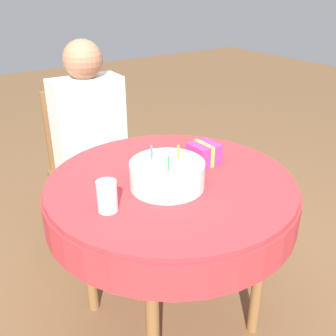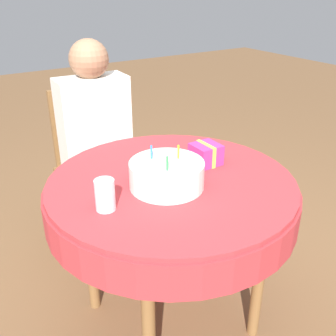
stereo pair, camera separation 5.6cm
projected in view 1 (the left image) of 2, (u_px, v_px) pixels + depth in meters
name	position (u px, v px, depth m)	size (l,w,h in m)	color
ground_plane	(171.00, 318.00, 1.90)	(12.00, 12.00, 0.00)	brown
dining_table	(171.00, 199.00, 1.61)	(1.02, 1.02, 0.76)	#BC3338
chair	(88.00, 162.00, 2.35)	(0.44, 0.44, 0.92)	brown
person	(90.00, 130.00, 2.18)	(0.39, 0.29, 1.21)	#9E7051
birthday_cake	(167.00, 174.00, 1.50)	(0.29, 0.29, 0.16)	white
drinking_glass	(107.00, 196.00, 1.34)	(0.07, 0.07, 0.11)	silver
gift_box	(204.00, 153.00, 1.70)	(0.11, 0.12, 0.09)	#D13384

